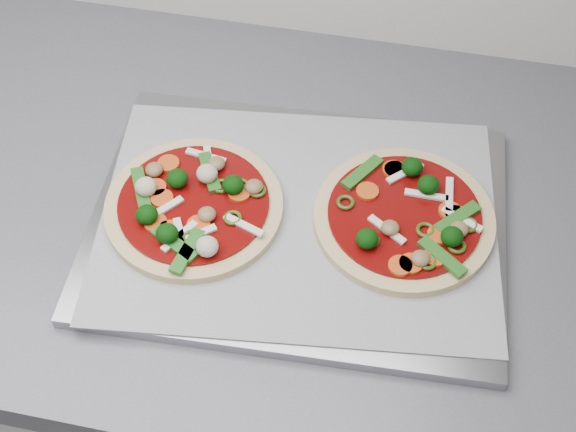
# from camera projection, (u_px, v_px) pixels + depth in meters

# --- Properties ---
(baking_tray) EXTENTS (0.47, 0.35, 0.01)m
(baking_tray) POSITION_uv_depth(u_px,v_px,m) (298.00, 222.00, 0.89)
(baking_tray) COLOR gray
(baking_tray) RESTS_ON countertop
(parchment) EXTENTS (0.47, 0.36, 0.00)m
(parchment) POSITION_uv_depth(u_px,v_px,m) (298.00, 217.00, 0.88)
(parchment) COLOR #949599
(parchment) RESTS_ON baking_tray
(pizza_left) EXTENTS (0.21, 0.21, 0.03)m
(pizza_left) POSITION_uv_depth(u_px,v_px,m) (193.00, 205.00, 0.88)
(pizza_left) COLOR tan
(pizza_left) RESTS_ON parchment
(pizza_right) EXTENTS (0.22, 0.22, 0.03)m
(pizza_right) POSITION_uv_depth(u_px,v_px,m) (406.00, 217.00, 0.87)
(pizza_right) COLOR tan
(pizza_right) RESTS_ON parchment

